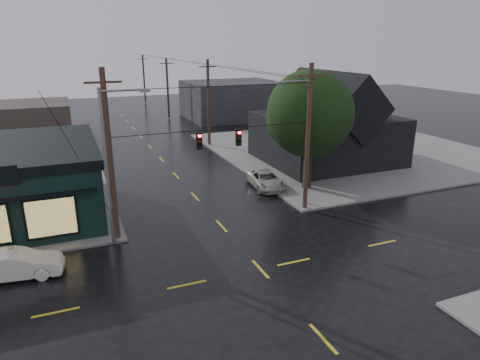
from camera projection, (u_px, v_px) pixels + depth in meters
name	position (u px, v px, depth m)	size (l,w,h in m)	color
ground_plane	(260.00, 269.00, 22.54)	(160.00, 160.00, 0.00)	black
sidewalk_ne	(348.00, 150.00, 47.35)	(28.00, 28.00, 0.15)	slate
ne_building	(327.00, 117.00, 41.55)	(12.60, 11.60, 8.75)	black
corner_tree	(310.00, 114.00, 33.00)	(6.81, 6.81, 9.39)	black
utility_pole_nw	(118.00, 240.00, 25.91)	(2.00, 0.32, 10.15)	#352017
utility_pole_ne	(304.00, 209.00, 30.61)	(2.00, 0.32, 10.15)	#352017
utility_pole_far_a	(209.00, 145.00, 49.54)	(2.00, 0.32, 9.65)	#352017
utility_pole_far_b	(169.00, 118.00, 67.14)	(2.00, 0.32, 9.15)	#352017
utility_pole_far_c	(146.00, 103.00, 84.75)	(2.00, 0.32, 9.15)	#352017
span_signal_assembly	(219.00, 139.00, 26.55)	(13.00, 0.48, 1.23)	black
streetlight_nw	(114.00, 245.00, 25.19)	(5.40, 0.30, 9.15)	gray
streetlight_ne	(305.00, 205.00, 31.41)	(5.40, 0.30, 9.15)	gray
bg_building_west	(18.00, 122.00, 52.01)	(12.00, 10.00, 4.40)	#362C27
bg_building_east	(232.00, 100.00, 67.08)	(14.00, 12.00, 5.60)	#222327
sedan_cream	(16.00, 265.00, 21.53)	(1.54, 4.42, 1.46)	silver
suv_silver	(266.00, 180.00, 35.01)	(2.21, 4.79, 1.33)	#AEAEA1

